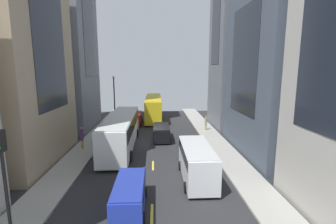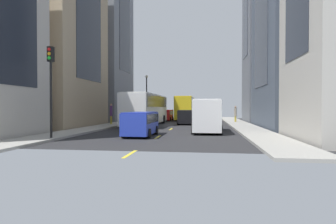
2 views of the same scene
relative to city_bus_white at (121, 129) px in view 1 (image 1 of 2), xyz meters
The scene contains 21 objects.
ground_plane 4.32m from the city_bus_white, 31.17° to the left, with size 40.38×40.38×0.00m, color #28282B.
sidewalk_west 4.58m from the city_bus_white, 151.47° to the left, with size 2.54×44.00×0.15m, color #9E9B93.
sidewalk_east 10.56m from the city_bus_white, 11.00° to the left, with size 2.54×44.00×0.15m, color #9E9B93.
lane_stripe_1 12.62m from the city_bus_white, 74.77° to the right, with size 0.16×2.00×0.01m, color yellow.
lane_stripe_2 6.32m from the city_bus_white, 56.89° to the right, with size 0.16×2.00×0.01m, color yellow.
lane_stripe_3 4.32m from the city_bus_white, 31.17° to the left, with size 0.16×2.00×0.01m, color yellow.
lane_stripe_4 9.77m from the city_bus_white, 69.97° to the left, with size 0.16×2.00×0.01m, color yellow.
lane_stripe_5 16.43m from the city_bus_white, 78.42° to the left, with size 0.16×2.00×0.01m, color yellow.
lane_stripe_6 23.30m from the city_bus_white, 81.89° to the left, with size 0.16×2.00×0.01m, color yellow.
building_west_2 18.97m from the city_bus_white, 135.53° to the left, with size 8.45×9.57×31.60m.
building_east_1 17.01m from the city_bus_white, ahead, with size 7.61×11.63×17.66m.
city_bus_white is the anchor object (origin of this frame).
streetcar_yellow 15.51m from the city_bus_white, 78.15° to the left, with size 2.70×12.75×3.59m.
delivery_van_white 10.21m from the city_bus_white, 50.37° to the right, with size 2.25×5.93×2.58m.
car_black_0 5.00m from the city_bus_white, 31.24° to the left, with size 1.96×4.34×1.65m.
car_blue_1 11.67m from the city_bus_white, 80.13° to the right, with size 1.87×4.39×1.65m.
car_red_2 11.28m from the city_bus_white, 87.94° to the left, with size 2.09×4.79×1.61m.
pedestrian_crossing_near 11.98m from the city_bus_white, 32.10° to the left, with size 0.30×0.30×1.99m.
pedestrian_waiting_curb 3.95m from the city_bus_white, behind, with size 0.29×0.29×2.24m.
traffic_light_near_corner 15.07m from the city_bus_white, 100.69° to the right, with size 0.32×0.44×5.46m.
streetlamp_near 13.94m from the city_bus_white, 102.07° to the left, with size 0.44×0.44×6.91m.
Camera 1 is at (0.26, -26.43, 7.99)m, focal length 25.90 mm.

